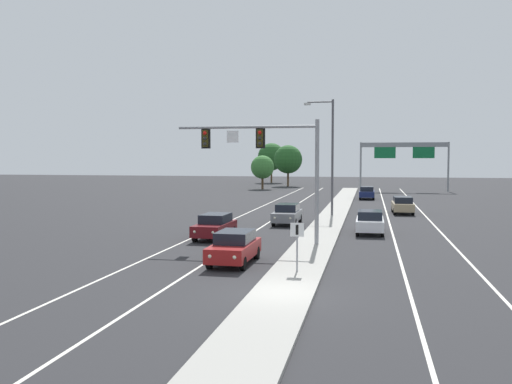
% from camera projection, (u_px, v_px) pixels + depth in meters
% --- Properties ---
extents(ground_plane, '(260.00, 260.00, 0.00)m').
position_uv_depth(ground_plane, '(282.00, 295.00, 20.99)').
color(ground_plane, '#28282B').
extents(median_island, '(2.40, 110.00, 0.15)m').
position_uv_depth(median_island, '(323.00, 231.00, 38.59)').
color(median_island, '#9E9B93').
rests_on(median_island, ground).
extents(lane_stripe_oncoming_center, '(0.14, 100.00, 0.01)m').
position_uv_depth(lane_stripe_oncoming_center, '(273.00, 220.00, 46.38)').
color(lane_stripe_oncoming_center, silver).
rests_on(lane_stripe_oncoming_center, ground).
extents(lane_stripe_receding_center, '(0.14, 100.00, 0.01)m').
position_uv_depth(lane_stripe_receding_center, '(389.00, 222.00, 44.50)').
color(lane_stripe_receding_center, silver).
rests_on(lane_stripe_receding_center, ground).
extents(edge_stripe_left, '(0.14, 100.00, 0.01)m').
position_uv_depth(edge_stripe_left, '(234.00, 219.00, 47.04)').
color(edge_stripe_left, silver).
rests_on(edge_stripe_left, ground).
extents(edge_stripe_right, '(0.14, 100.00, 0.01)m').
position_uv_depth(edge_stripe_right, '(433.00, 223.00, 43.84)').
color(edge_stripe_right, silver).
rests_on(edge_stripe_right, ground).
extents(overhead_signal_mast, '(8.46, 0.44, 7.20)m').
position_uv_depth(overhead_signal_mast, '(270.00, 154.00, 32.82)').
color(overhead_signal_mast, gray).
rests_on(overhead_signal_mast, median_island).
extents(median_sign_post, '(0.60, 0.10, 2.20)m').
position_uv_depth(median_sign_post, '(297.00, 239.00, 24.60)').
color(median_sign_post, gray).
rests_on(median_sign_post, median_island).
extents(street_lamp_median, '(2.58, 0.28, 10.00)m').
position_uv_depth(street_lamp_median, '(330.00, 150.00, 48.45)').
color(street_lamp_median, '#4C4C51').
rests_on(street_lamp_median, median_island).
extents(car_oncoming_red, '(1.85, 4.48, 1.58)m').
position_uv_depth(car_oncoming_red, '(234.00, 247.00, 27.27)').
color(car_oncoming_red, maroon).
rests_on(car_oncoming_red, ground).
extents(car_oncoming_darkred, '(1.92, 4.51, 1.58)m').
position_uv_depth(car_oncoming_darkred, '(215.00, 226.00, 35.59)').
color(car_oncoming_darkred, '#5B0F14').
rests_on(car_oncoming_darkred, ground).
extents(car_oncoming_grey, '(1.87, 4.49, 1.58)m').
position_uv_depth(car_oncoming_grey, '(287.00, 214.00, 43.29)').
color(car_oncoming_grey, slate).
rests_on(car_oncoming_grey, ground).
extents(car_receding_white, '(1.82, 4.47, 1.58)m').
position_uv_depth(car_receding_white, '(370.00, 222.00, 37.99)').
color(car_receding_white, silver).
rests_on(car_receding_white, ground).
extents(car_receding_tan, '(1.90, 4.50, 1.58)m').
position_uv_depth(car_receding_tan, '(403.00, 205.00, 51.46)').
color(car_receding_tan, tan).
rests_on(car_receding_tan, ground).
extents(car_receding_navy, '(1.87, 4.49, 1.58)m').
position_uv_depth(car_receding_navy, '(367.00, 193.00, 69.38)').
color(car_receding_navy, '#141E4C').
rests_on(car_receding_navy, ground).
extents(highway_sign_gantry, '(13.28, 0.42, 7.50)m').
position_uv_depth(highway_sign_gantry, '(404.00, 151.00, 85.50)').
color(highway_sign_gantry, gray).
rests_on(highway_sign_gantry, ground).
extents(tree_far_left_a, '(3.80, 3.80, 5.50)m').
position_uv_depth(tree_far_left_a, '(262.00, 167.00, 91.18)').
color(tree_far_left_a, '#4C3823').
rests_on(tree_far_left_a, ground).
extents(tree_far_left_b, '(5.10, 5.10, 7.38)m').
position_uv_depth(tree_far_left_b, '(288.00, 159.00, 100.45)').
color(tree_far_left_b, '#4C3823').
rests_on(tree_far_left_b, ground).
extents(tree_far_left_c, '(5.60, 5.60, 8.10)m').
position_uv_depth(tree_far_left_c, '(271.00, 157.00, 114.46)').
color(tree_far_left_c, '#4C3823').
rests_on(tree_far_left_c, ground).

